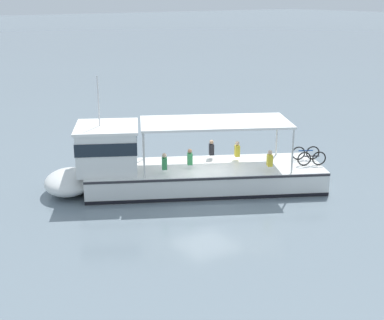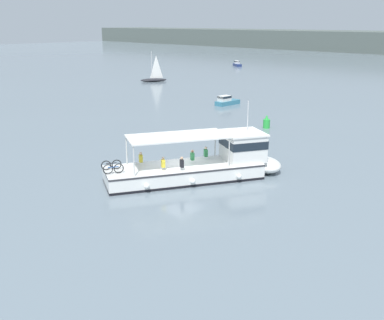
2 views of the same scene
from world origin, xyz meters
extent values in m
plane|color=slate|center=(0.00, 0.00, 0.00)|extent=(400.00, 400.00, 0.00)
cube|color=white|center=(0.72, -0.46, 0.55)|extent=(7.88, 11.04, 1.10)
ellipsoid|color=white|center=(3.62, 5.02, 0.55)|extent=(3.63, 3.32, 1.01)
cube|color=black|center=(0.72, -0.46, 0.10)|extent=(7.92, 11.06, 0.16)
cube|color=#2D2D33|center=(0.72, -0.46, 1.02)|extent=(7.93, 11.07, 0.10)
cube|color=white|center=(2.78, 3.43, 2.05)|extent=(3.62, 3.57, 1.90)
cube|color=#19232D|center=(2.78, 3.43, 2.38)|extent=(3.70, 3.64, 0.56)
cube|color=white|center=(2.78, 3.43, 3.06)|extent=(3.84, 3.79, 0.12)
cube|color=white|center=(0.51, -0.85, 3.15)|extent=(5.74, 7.30, 0.10)
cylinder|color=silver|center=(0.83, 2.65, 2.10)|extent=(0.08, 0.08, 2.00)
cylinder|color=silver|center=(3.23, 1.38, 2.10)|extent=(0.08, 0.08, 2.00)
cylinder|color=silver|center=(-2.21, -3.09, 2.10)|extent=(0.08, 0.08, 2.00)
cylinder|color=silver|center=(0.19, -4.36, 2.10)|extent=(0.08, 0.08, 2.00)
cylinder|color=silver|center=(2.92, 3.70, 4.22)|extent=(0.06, 0.06, 2.20)
sphere|color=white|center=(3.89, 1.72, 0.50)|extent=(0.36, 0.36, 0.36)
sphere|color=white|center=(2.34, -1.20, 0.50)|extent=(0.36, 0.36, 0.36)
sphere|color=white|center=(0.89, -3.94, 0.50)|extent=(0.36, 0.36, 0.36)
torus|color=black|center=(-1.80, -4.27, 1.43)|extent=(0.36, 0.61, 0.66)
torus|color=black|center=(-2.13, -4.89, 1.43)|extent=(0.36, 0.61, 0.66)
cylinder|color=#232328|center=(-1.97, -4.58, 1.55)|extent=(0.38, 0.65, 0.06)
torus|color=black|center=(-1.01, -4.69, 1.43)|extent=(0.36, 0.61, 0.66)
torus|color=black|center=(-1.34, -5.31, 1.43)|extent=(0.36, 0.61, 0.66)
cylinder|color=#1E478C|center=(-1.17, -5.00, 1.55)|extent=(0.38, 0.65, 0.06)
cube|color=yellow|center=(-1.39, -2.52, 1.56)|extent=(0.39, 0.34, 0.52)
sphere|color=beige|center=(-1.39, -2.52, 1.93)|extent=(0.20, 0.20, 0.20)
cube|color=yellow|center=(0.58, -2.23, 1.56)|extent=(0.39, 0.34, 0.52)
sphere|color=beige|center=(0.58, -2.23, 1.93)|extent=(0.20, 0.20, 0.20)
cube|color=black|center=(1.46, -1.36, 1.56)|extent=(0.39, 0.34, 0.52)
sphere|color=tan|center=(1.46, -1.36, 1.93)|extent=(0.20, 0.20, 0.20)
cube|color=#338C4C|center=(0.78, 0.34, 1.56)|extent=(0.39, 0.34, 0.52)
sphere|color=#9E7051|center=(0.78, 0.34, 1.93)|extent=(0.20, 0.20, 0.20)
cube|color=#338C4C|center=(0.85, 1.64, 1.56)|extent=(0.39, 0.34, 0.52)
sphere|color=beige|center=(0.85, 1.64, 1.93)|extent=(0.20, 0.20, 0.20)
camera|label=1|loc=(-18.25, 12.97, 8.76)|focal=49.62mm
camera|label=2|loc=(22.49, -21.74, 10.62)|focal=43.27mm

